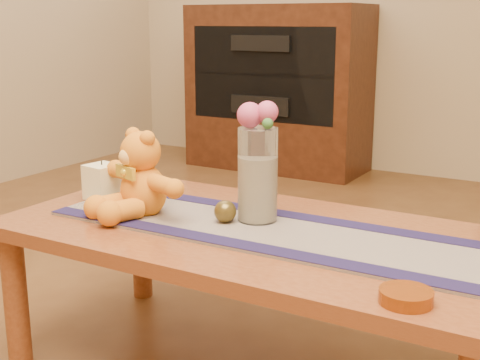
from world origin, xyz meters
The scene contains 23 objects.
coffee_table_top centered at (0.00, 0.00, 0.43)m, with size 1.40×0.70×0.04m, color brown.
table_leg_fl centered at (-0.64, -0.29, 0.21)m, with size 0.07×0.07×0.41m, color brown.
table_leg_bl centered at (-0.64, 0.29, 0.21)m, with size 0.07×0.07×0.41m, color brown.
persian_runner centered at (0.02, -0.01, 0.45)m, with size 1.20×0.35×0.01m, color #1E1845.
runner_border_near centered at (0.02, -0.15, 0.46)m, with size 1.20×0.06×0.00m, color #18133B.
runner_border_far centered at (0.02, 0.14, 0.46)m, with size 1.20×0.06×0.00m, color #18133B.
teddy_bear centered at (-0.34, -0.05, 0.57)m, with size 0.34×0.28×0.23m, color orange, non-canonical shape.
pillar_candle centered at (-0.55, 0.00, 0.51)m, with size 0.09×0.09×0.11m, color #FAF1B8.
candle_wick centered at (-0.55, 0.00, 0.57)m, with size 0.00×0.00×0.01m, color black.
glass_vase centered at (-0.02, 0.05, 0.59)m, with size 0.11×0.11×0.26m, color silver.
potpourri_fill centered at (-0.02, 0.05, 0.55)m, with size 0.09×0.09×0.18m, color beige.
rose_left centered at (-0.04, 0.04, 0.75)m, with size 0.07×0.07×0.07m, color #C04372.
rose_right centered at (0.00, 0.05, 0.76)m, with size 0.06×0.06×0.06m, color #C04372.
blue_flower_back centered at (-0.01, 0.08, 0.75)m, with size 0.04×0.04×0.04m, color #4B59A3.
blue_flower_side centered at (-0.05, 0.07, 0.74)m, with size 0.04×0.04×0.04m, color #4B59A3.
leaf_sprig centered at (0.02, 0.03, 0.74)m, with size 0.03×0.03×0.03m, color #33662D.
bronze_ball centered at (-0.09, -0.01, 0.49)m, with size 0.06×0.06×0.06m, color #53441B.
amber_dish centered at (0.49, -0.27, 0.46)m, with size 0.11×0.11×0.03m, color #BF5914.
media_cabinet centered at (-1.20, 2.48, 0.55)m, with size 1.20×0.50×1.10m, color black.
cabinet_cavity centered at (-1.20, 2.25, 0.66)m, with size 1.02×0.03×0.61m, color black.
cabinet_shelf centered at (-1.20, 2.33, 0.66)m, with size 1.02×0.20×0.03m, color black.
stereo_upper centered at (-1.20, 2.35, 0.86)m, with size 0.42×0.28×0.10m, color black.
stereo_lower centered at (-1.20, 2.35, 0.46)m, with size 0.42×0.28×0.12m, color black.
Camera 1 is at (0.81, -1.47, 1.00)m, focal length 48.55 mm.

